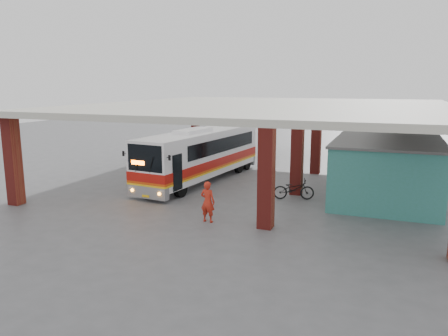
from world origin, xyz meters
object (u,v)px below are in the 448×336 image
Objects in this scene: coach_bus at (201,155)px; red_chair at (334,176)px; motorcycle at (294,189)px; pedestrian at (208,202)px.

coach_bus reaches higher than red_chair.
coach_bus is 6.71m from motorcycle.
pedestrian is at bearing -90.20° from red_chair.
red_chair is at bearing -34.42° from motorcycle.
pedestrian is 10.54m from red_chair.
pedestrian is at bearing 135.05° from motorcycle.
red_chair is (1.43, 4.65, -0.15)m from motorcycle.
coach_bus is at bearing -59.48° from pedestrian.
coach_bus is 8.17m from pedestrian.
coach_bus is 5.50× the size of motorcycle.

